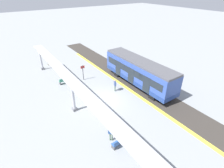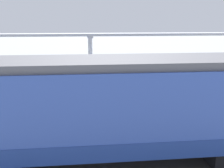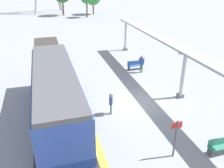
{
  "view_description": "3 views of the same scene",
  "coord_description": "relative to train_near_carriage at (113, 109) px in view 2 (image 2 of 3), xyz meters",
  "views": [
    {
      "loc": [
        8.53,
        14.16,
        11.71
      ],
      "look_at": [
        -1.22,
        -0.13,
        1.66
      ],
      "focal_mm": 27.56,
      "sensor_mm": 36.0,
      "label": 1
    },
    {
      "loc": [
        -14.15,
        0.47,
        4.65
      ],
      "look_at": [
        -0.06,
        -1.09,
        1.34
      ],
      "focal_mm": 44.09,
      "sensor_mm": 36.0,
      "label": 2
    },
    {
      "loc": [
        -6.06,
        -14.24,
        8.8
      ],
      "look_at": [
        -1.41,
        1.52,
        1.07
      ],
      "focal_mm": 38.26,
      "sensor_mm": 36.0,
      "label": 3
    }
  ],
  "objects": [
    {
      "name": "platform_info_sign",
      "position": [
        5.47,
        -5.28,
        -0.5
      ],
      "size": [
        0.56,
        0.1,
        2.2
      ],
      "color": "#4C4C51",
      "rests_on": "ground"
    },
    {
      "name": "passenger_waiting_near_edge",
      "position": [
        3.5,
        -0.37,
        -0.82
      ],
      "size": [
        0.38,
        0.51,
        1.61
      ],
      "color": "#465F49",
      "rests_on": "ground"
    },
    {
      "name": "canopy_beam",
      "position": [
        9.3,
        0.61,
        1.91
      ],
      "size": [
        1.2,
        26.03,
        0.16
      ],
      "primitive_type": "cube",
      "color": "#A8AAB2",
      "rests_on": "canopy_pillar_nearest"
    },
    {
      "name": "tactile_edge_strip",
      "position": [
        1.82,
        0.49,
        -1.82
      ],
      "size": [
        0.45,
        32.36,
        0.01
      ],
      "primitive_type": "cube",
      "color": "yellow",
      "rests_on": "ground"
    },
    {
      "name": "ground_plane",
      "position": [
        5.67,
        0.49,
        -1.83
      ],
      "size": [
        176.0,
        176.0,
        0.0
      ],
      "primitive_type": "plane",
      "color": "gray"
    },
    {
      "name": "trackbed",
      "position": [
        -0.01,
        0.49,
        -1.82
      ],
      "size": [
        3.2,
        44.36,
        0.01
      ],
      "primitive_type": "cube",
      "color": "#38332D",
      "rests_on": "ground"
    },
    {
      "name": "bench_near_end",
      "position": [
        8.03,
        -5.73,
        -1.38
      ],
      "size": [
        1.5,
        0.44,
        0.86
      ],
      "color": "#338066",
      "rests_on": "ground"
    },
    {
      "name": "train_near_carriage",
      "position": [
        0.0,
        0.0,
        0.0
      ],
      "size": [
        2.65,
        11.14,
        3.48
      ],
      "color": "#314DA1",
      "rests_on": "ground"
    },
    {
      "name": "canopy_pillar_second",
      "position": [
        9.3,
        0.4,
        0.03
      ],
      "size": [
        1.1,
        0.44,
        3.66
      ],
      "color": "slate",
      "rests_on": "ground"
    }
  ]
}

